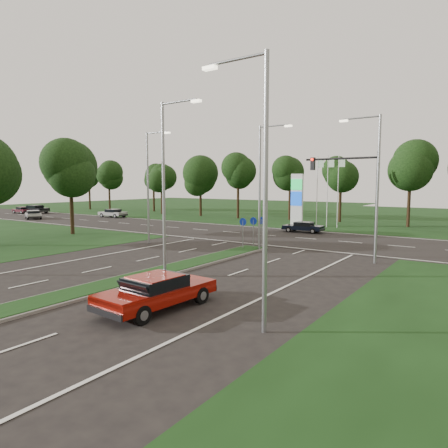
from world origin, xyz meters
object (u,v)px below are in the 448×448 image
Objects in this scene: navy_sedan at (303,227)px; far_car_a at (113,213)px; far_car_d at (22,210)px; far_car_b at (33,214)px; red_sedan at (157,291)px; far_car_c at (35,209)px.

far_car_a reaches higher than navy_sedan.
far_car_d is at bearing 89.70° from navy_sedan.
far_car_a is 10.67m from far_car_b.
red_sedan is 59.03m from far_car_d.
red_sedan is at bearing -131.27° from far_car_a.
far_car_c reaches higher than red_sedan.
far_car_b is (-37.16, -7.00, 0.06)m from navy_sedan.
far_car_d is at bearing 92.26° from far_car_b.
far_car_b is 1.19× the size of far_car_d.
far_car_d reaches higher than navy_sedan.
red_sedan reaches higher than far_car_a.
far_car_a reaches higher than far_car_b.
far_car_a is at bearing 85.08° from navy_sedan.
far_car_c is at bearing -58.90° from far_car_d.
far_car_b is at bearing 97.65° from navy_sedan.
navy_sedan is 0.92× the size of far_car_a.
far_car_d is (-18.56, -3.32, -0.07)m from far_car_a.
far_car_d is at bearing 96.39° from far_car_a.
far_car_b is (-7.06, -8.00, -0.01)m from far_car_a.
navy_sedan is 0.80× the size of far_car_c.
far_car_a is at bearing -16.96° from far_car_b.
navy_sedan is 46.79m from far_car_c.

